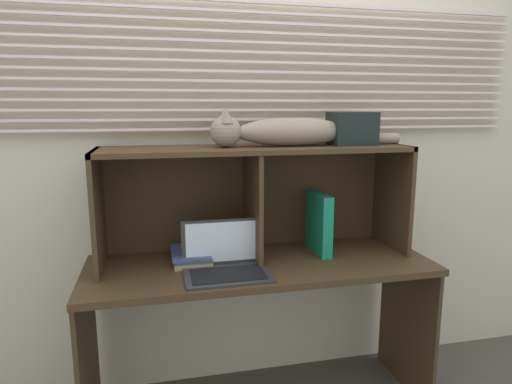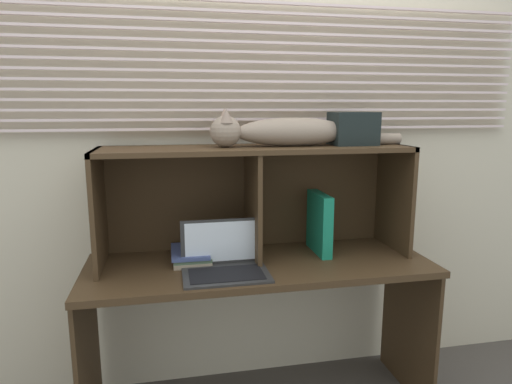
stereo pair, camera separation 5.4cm
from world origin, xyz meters
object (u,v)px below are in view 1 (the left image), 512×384
Objects in this scene: cat at (283,132)px; binder_upright at (319,223)px; book_stack at (191,255)px; laptop at (226,263)px; storage_box at (352,128)px.

binder_upright is (0.18, -0.00, -0.44)m from cat.
laptop is at bearing -53.39° from book_stack.
cat is 3.67× the size of book_stack.
storage_box reaches higher than laptop.
cat reaches higher than storage_box.
book_stack is at bearing 179.85° from storage_box.
binder_upright is 1.41× the size of storage_box.
storage_box is at bearing -0.15° from book_stack.
laptop reaches higher than book_stack.
cat reaches higher than book_stack.
laptop is 1.24× the size of binder_upright.
binder_upright is 0.47m from storage_box.
cat reaches higher than binder_upright.
binder_upright is at bearing 20.02° from laptop.
cat is 0.64m from laptop.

